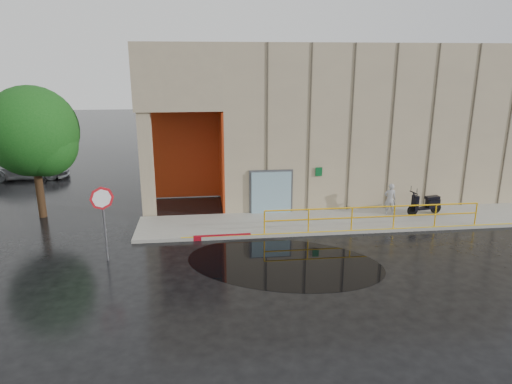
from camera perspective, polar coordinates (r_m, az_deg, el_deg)
The scene contains 11 objects.
ground at distance 16.69m, azimuth 4.25°, elevation -9.46°, with size 120.00×120.00×0.00m, color black.
sidewalk at distance 21.70m, azimuth 12.44°, elevation -3.49°, with size 20.00×3.00×0.15m, color gray.
building at distance 27.17m, azimuth 10.74°, elevation 9.43°, with size 20.00×10.17×8.00m.
guardrail at distance 20.39m, azimuth 14.42°, elevation -3.08°, with size 9.56×0.06×1.03m.
person at distance 22.47m, azimuth 16.40°, elevation -0.85°, with size 0.55×0.36×1.52m, color #9E9EA2.
scooter at distance 23.00m, azimuth 20.46°, elevation -0.73°, with size 1.84×0.87×1.39m.
stop_sign at distance 17.38m, azimuth -18.60°, elevation -1.92°, with size 0.80×0.40×2.87m.
red_curb at distance 19.24m, azimuth -4.24°, elevation -5.63°, with size 2.40×0.18×0.18m, color maroon.
puddle at distance 17.07m, azimuth 3.48°, elevation -8.84°, with size 7.30×4.49×0.01m, color black.
car_c at distance 32.40m, azimuth -26.69°, elevation 2.76°, with size 2.02×4.98×1.44m, color #B6BABE.
tree_near at distance 23.25m, azimuth -25.87°, elevation 6.43°, with size 4.14×4.14×6.19m.
Camera 1 is at (-2.98, -14.80, 7.13)m, focal length 32.00 mm.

